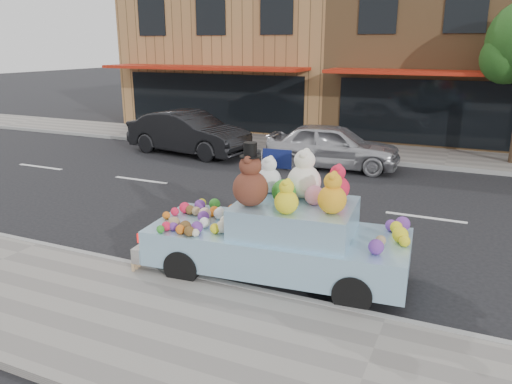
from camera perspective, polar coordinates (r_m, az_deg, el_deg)
The scene contains 10 objects.
ground at distance 12.14m, azimuth 18.81°, elevation -2.79°, with size 120.00×120.00×0.00m, color black.
near_sidewalk at distance 6.31m, azimuth 12.00°, elevation -20.57°, with size 60.00×3.00×0.12m, color gray.
far_sidewalk at distance 18.39m, azimuth 21.03°, elevation 3.58°, with size 60.00×3.00×0.12m, color gray.
near_kerb at distance 7.55m, azimuth 14.60°, elevation -13.98°, with size 60.00×0.12×0.13m, color gray.
far_kerb at distance 16.93m, azimuth 20.67°, elevation 2.59°, with size 60.00×0.12×0.13m, color gray.
storefront_left at distance 25.87m, azimuth -0.61°, elevation 16.11°, with size 10.00×9.80×7.30m.
storefront_mid at distance 23.47m, azimuth 22.94°, elevation 14.82°, with size 10.00×9.80×7.30m.
car_silver at distance 16.15m, azimuth 8.74°, elevation 5.23°, with size 1.70×4.23×1.44m, color #B3B3B8.
car_dark at distance 18.25m, azimuth -7.70°, elevation 6.72°, with size 1.63×4.68×1.54m, color black.
art_car at distance 8.38m, azimuth 2.64°, elevation -4.69°, with size 4.62×2.13×2.38m.
Camera 1 is at (0.91, -11.48, 3.83)m, focal length 35.00 mm.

